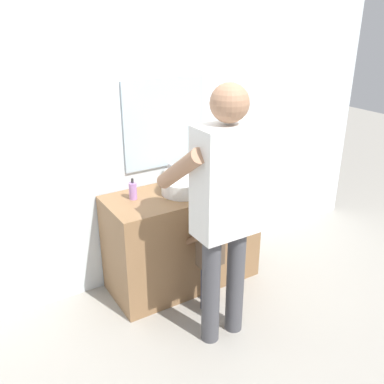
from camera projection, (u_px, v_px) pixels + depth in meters
name	position (u px, v px, depth m)	size (l,w,h in m)	color
ground_plane	(202.00, 298.00, 3.44)	(14.00, 14.00, 0.00)	#9E998E
back_wall	(161.00, 118.00, 3.39)	(4.40, 0.10, 2.70)	silver
vanity_cabinet	(182.00, 238.00, 3.51)	(1.22, 0.54, 0.83)	olive
sink_basin	(183.00, 186.00, 3.31)	(0.34, 0.34, 0.11)	silver
faucet	(170.00, 175.00, 3.46)	(0.18, 0.14, 0.18)	#B7BABF
toothbrush_cup	(212.00, 176.00, 3.52)	(0.07, 0.07, 0.21)	silver
soap_bottle	(133.00, 191.00, 3.20)	(0.06, 0.06, 0.16)	#B27FC6
child_toddler	(210.00, 250.00, 3.16)	(0.26, 0.26, 0.84)	#2D334C
adult_parent	(225.00, 197.00, 2.67)	(0.55, 0.58, 1.77)	#47474C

